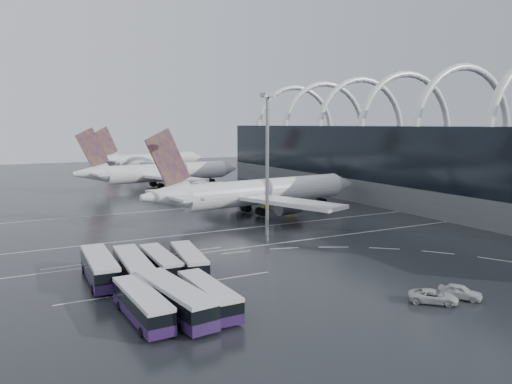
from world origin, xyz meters
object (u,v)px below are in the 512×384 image
bus_row_far_c (209,295)px  gse_cart_belly_e (267,207)px  airliner_gate_b (160,173)px  bus_row_near_a (100,267)px  bus_row_far_b (175,299)px  gse_cart_belly_b (289,206)px  van_curve_b (460,292)px  gse_cart_belly_a (292,208)px  gse_cart_belly_d (340,207)px  bus_row_near_c (160,263)px  floodlight_mast (267,147)px  airliner_main (257,193)px  bus_row_far_a (142,304)px  airliner_gate_c (150,161)px  bus_row_near_b (133,268)px  van_curve_a (433,296)px  bus_row_near_d (189,261)px

bus_row_far_c → gse_cart_belly_e: bus_row_far_c is taller
airliner_gate_b → bus_row_near_a: size_ratio=3.99×
bus_row_far_b → gse_cart_belly_b: size_ratio=7.06×
van_curve_b → gse_cart_belly_a: (14.14, 60.59, -0.18)m
gse_cart_belly_d → gse_cart_belly_e: 17.70m
bus_row_near_c → floodlight_mast: (24.78, 14.63, 14.68)m
airliner_main → gse_cart_belly_e: bearing=35.6°
airliner_gate_b → bus_row_far_a: bearing=-114.5°
airliner_gate_c → bus_row_near_a: bearing=-126.9°
gse_cart_belly_a → airliner_gate_c: bearing=91.3°
floodlight_mast → bus_row_near_b: bearing=-151.3°
airliner_gate_b → gse_cart_belly_d: (26.86, -59.31, -4.32)m
bus_row_near_c → van_curve_a: bus_row_near_c is taller
bus_row_far_a → floodlight_mast: (31.17, 29.12, 14.64)m
airliner_main → gse_cart_belly_d: 21.66m
gse_cart_belly_b → airliner_gate_b: bearing=107.6°
van_curve_a → gse_cart_belly_d: bearing=15.2°
bus_row_near_b → bus_row_far_c: (4.90, -13.91, -0.22)m
bus_row_near_d → airliner_main: bearing=-31.8°
airliner_main → airliner_gate_b: airliner_main is taller
bus_row_far_b → gse_cart_belly_d: 74.16m
bus_row_near_d → gse_cart_belly_b: bearing=-37.9°
airliner_gate_c → bus_row_far_c: 166.41m
airliner_gate_c → bus_row_near_d: (-36.54, -147.44, -3.19)m
van_curve_b → van_curve_a: bearing=144.0°
bus_row_near_a → gse_cart_belly_d: bearing=-61.6°
bus_row_near_c → floodlight_mast: 32.30m
van_curve_b → gse_cart_belly_b: size_ratio=2.43×
van_curve_a → bus_row_near_a: bearing=94.1°
gse_cart_belly_e → bus_row_near_d: bearing=-130.6°
airliner_gate_c → van_curve_b: 172.58m
airliner_gate_b → gse_cart_belly_d: airliner_gate_b is taller
gse_cart_belly_a → gse_cart_belly_b: size_ratio=1.19×
bus_row_near_b → bus_row_far_c: size_ratio=1.14×
floodlight_mast → gse_cart_belly_a: floodlight_mast is taller
bus_row_near_c → gse_cart_belly_d: bus_row_near_c is taller
van_curve_b → airliner_gate_c: bearing=56.0°
bus_row_far_c → floodlight_mast: (23.85, 29.62, 14.71)m
airliner_main → bus_row_far_c: (-32.62, -50.17, -3.28)m
bus_row_far_b → gse_cart_belly_d: size_ratio=6.89×
van_curve_a → bus_row_near_d: bearing=83.6°
bus_row_far_a → floodlight_mast: floodlight_mast is taller
van_curve_b → gse_cart_belly_e: bearing=51.1°
bus_row_near_c → bus_row_near_b: bearing=106.4°
airliner_gate_b → van_curve_b: (1.01, -116.65, -4.05)m
airliner_main → airliner_gate_c: (6.80, 111.47, -0.03)m
airliner_gate_c → gse_cart_belly_e: size_ratio=27.63×
bus_row_far_b → bus_row_near_a: bearing=9.8°
gse_cart_belly_a → van_curve_b: bearing=-103.1°
airliner_main → gse_cart_belly_a: bearing=-7.9°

